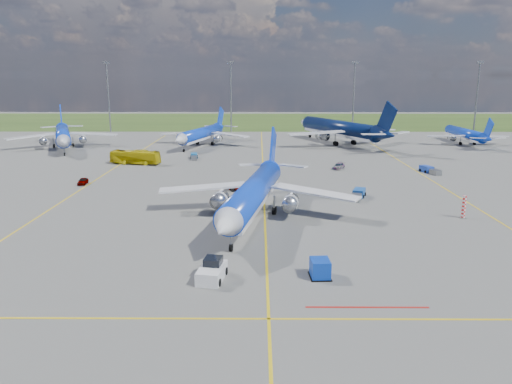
{
  "coord_description": "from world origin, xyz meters",
  "views": [
    {
      "loc": [
        -0.76,
        -55.1,
        18.28
      ],
      "look_at": [
        -1.14,
        5.71,
        4.0
      ],
      "focal_mm": 35.0,
      "sensor_mm": 36.0,
      "label": 1
    }
  ],
  "objects_px": {
    "main_airliner": "(254,218)",
    "apron_bus": "(135,157)",
    "bg_jet_n": "(338,144)",
    "pushback_tug": "(212,271)",
    "baggage_tug_c": "(194,156)",
    "bg_jet_nw": "(64,149)",
    "warning_post": "(464,207)",
    "service_car_a": "(83,181)",
    "bg_jet_nnw": "(202,146)",
    "service_car_b": "(243,186)",
    "baggage_tug_e": "(429,170)",
    "uld_container": "(320,268)",
    "baggage_tug_w": "(358,194)",
    "service_car_c": "(339,166)",
    "bg_jet_ne": "(464,144)"
  },
  "relations": [
    {
      "from": "service_car_b",
      "to": "baggage_tug_e",
      "type": "distance_m",
      "value": 38.32
    },
    {
      "from": "bg_jet_nnw",
      "to": "baggage_tug_w",
      "type": "xyz_separation_m",
      "value": [
        30.33,
        -57.68,
        0.58
      ]
    },
    {
      "from": "baggage_tug_c",
      "to": "baggage_tug_e",
      "type": "height_order",
      "value": "baggage_tug_e"
    },
    {
      "from": "pushback_tug",
      "to": "uld_container",
      "type": "distance_m",
      "value": 9.97
    },
    {
      "from": "service_car_b",
      "to": "baggage_tug_e",
      "type": "relative_size",
      "value": 0.84
    },
    {
      "from": "service_car_a",
      "to": "bg_jet_nw",
      "type": "bearing_deg",
      "value": 110.22
    },
    {
      "from": "bg_jet_n",
      "to": "bg_jet_ne",
      "type": "distance_m",
      "value": 34.29
    },
    {
      "from": "service_car_a",
      "to": "service_car_b",
      "type": "relative_size",
      "value": 0.71
    },
    {
      "from": "service_car_a",
      "to": "service_car_b",
      "type": "xyz_separation_m",
      "value": [
        27.58,
        -4.31,
        0.08
      ]
    },
    {
      "from": "bg_jet_nw",
      "to": "baggage_tug_c",
      "type": "xyz_separation_m",
      "value": [
        35.23,
        -15.47,
        0.51
      ]
    },
    {
      "from": "main_airliner",
      "to": "apron_bus",
      "type": "bearing_deg",
      "value": 132.09
    },
    {
      "from": "warning_post",
      "to": "bg_jet_n",
      "type": "height_order",
      "value": "bg_jet_n"
    },
    {
      "from": "bg_jet_n",
      "to": "pushback_tug",
      "type": "relative_size",
      "value": 8.0
    },
    {
      "from": "service_car_a",
      "to": "uld_container",
      "type": "bearing_deg",
      "value": -52.66
    },
    {
      "from": "service_car_c",
      "to": "baggage_tug_w",
      "type": "relative_size",
      "value": 0.69
    },
    {
      "from": "pushback_tug",
      "to": "bg_jet_nw",
      "type": "bearing_deg",
      "value": 127.66
    },
    {
      "from": "bg_jet_nnw",
      "to": "baggage_tug_c",
      "type": "bearing_deg",
      "value": -72.71
    },
    {
      "from": "main_airliner",
      "to": "baggage_tug_c",
      "type": "bearing_deg",
      "value": 116.38
    },
    {
      "from": "baggage_tug_e",
      "to": "pushback_tug",
      "type": "bearing_deg",
      "value": -142.75
    },
    {
      "from": "uld_container",
      "to": "baggage_tug_w",
      "type": "bearing_deg",
      "value": 69.74
    },
    {
      "from": "bg_jet_nw",
      "to": "bg_jet_ne",
      "type": "relative_size",
      "value": 1.26
    },
    {
      "from": "baggage_tug_c",
      "to": "service_car_a",
      "type": "bearing_deg",
      "value": -126.78
    },
    {
      "from": "warning_post",
      "to": "uld_container",
      "type": "xyz_separation_m",
      "value": [
        -21.1,
        -19.79,
        -0.65
      ]
    },
    {
      "from": "pushback_tug",
      "to": "service_car_b",
      "type": "height_order",
      "value": "pushback_tug"
    },
    {
      "from": "bg_jet_nw",
      "to": "bg_jet_n",
      "type": "distance_m",
      "value": 72.12
    },
    {
      "from": "service_car_c",
      "to": "main_airliner",
      "type": "bearing_deg",
      "value": -86.53
    },
    {
      "from": "warning_post",
      "to": "service_car_a",
      "type": "height_order",
      "value": "warning_post"
    },
    {
      "from": "warning_post",
      "to": "baggage_tug_w",
      "type": "height_order",
      "value": "warning_post"
    },
    {
      "from": "warning_post",
      "to": "bg_jet_nw",
      "type": "distance_m",
      "value": 99.08
    },
    {
      "from": "pushback_tug",
      "to": "uld_container",
      "type": "relative_size",
      "value": 2.7
    },
    {
      "from": "baggage_tug_e",
      "to": "warning_post",
      "type": "bearing_deg",
      "value": -117.71
    },
    {
      "from": "pushback_tug",
      "to": "service_car_b",
      "type": "bearing_deg",
      "value": 96.38
    },
    {
      "from": "pushback_tug",
      "to": "service_car_a",
      "type": "xyz_separation_m",
      "value": [
        -25.94,
        40.61,
        -0.21
      ]
    },
    {
      "from": "service_car_b",
      "to": "baggage_tug_e",
      "type": "xyz_separation_m",
      "value": [
        35.31,
        14.9,
        -0.08
      ]
    },
    {
      "from": "pushback_tug",
      "to": "service_car_a",
      "type": "height_order",
      "value": "pushback_tug"
    },
    {
      "from": "main_airliner",
      "to": "uld_container",
      "type": "bearing_deg",
      "value": -61.65
    },
    {
      "from": "bg_jet_ne",
      "to": "bg_jet_nw",
      "type": "bearing_deg",
      "value": 4.08
    },
    {
      "from": "apron_bus",
      "to": "baggage_tug_c",
      "type": "distance_m",
      "value": 13.5
    },
    {
      "from": "apron_bus",
      "to": "pushback_tug",
      "type": "bearing_deg",
      "value": -148.57
    },
    {
      "from": "service_car_c",
      "to": "bg_jet_nnw",
      "type": "bearing_deg",
      "value": 161.66
    },
    {
      "from": "bg_jet_nnw",
      "to": "main_airliner",
      "type": "height_order",
      "value": "main_airliner"
    },
    {
      "from": "bg_jet_nw",
      "to": "service_car_b",
      "type": "bearing_deg",
      "value": -66.49
    },
    {
      "from": "warning_post",
      "to": "bg_jet_nnw",
      "type": "distance_m",
      "value": 80.31
    },
    {
      "from": "pushback_tug",
      "to": "baggage_tug_w",
      "type": "bearing_deg",
      "value": 66.99
    },
    {
      "from": "service_car_a",
      "to": "service_car_b",
      "type": "height_order",
      "value": "service_car_b"
    },
    {
      "from": "apron_bus",
      "to": "warning_post",
      "type": "bearing_deg",
      "value": -115.67
    },
    {
      "from": "baggage_tug_e",
      "to": "bg_jet_nnw",
      "type": "bearing_deg",
      "value": 124.99
    },
    {
      "from": "bg_jet_nnw",
      "to": "baggage_tug_e",
      "type": "height_order",
      "value": "bg_jet_nnw"
    },
    {
      "from": "bg_jet_ne",
      "to": "uld_container",
      "type": "relative_size",
      "value": 14.23
    },
    {
      "from": "bg_jet_n",
      "to": "baggage_tug_w",
      "type": "distance_m",
      "value": 62.17
    }
  ]
}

